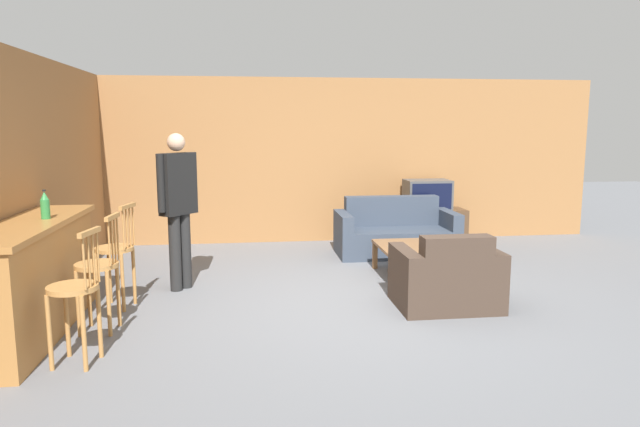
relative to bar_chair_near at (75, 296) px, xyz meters
The scene contains 15 objects.
ground_plane 2.64m from the bar_chair_near, 25.70° to the left, with size 24.00×24.00×0.00m, color slate.
wall_back 5.21m from the bar_chair_near, 63.16° to the left, with size 9.40×0.08×2.60m.
wall_left 2.63m from the bar_chair_near, 110.56° to the left, with size 0.08×8.48×2.60m.
bar_counter 0.89m from the bar_chair_near, 128.33° to the left, with size 0.55×2.17×1.03m.
bar_chair_near is the anchor object (origin of this frame).
bar_chair_mid 0.73m from the bar_chair_near, 89.98° to the left, with size 0.42×0.42×1.08m.
bar_chair_far 1.42m from the bar_chair_near, 90.01° to the left, with size 0.46×0.46×1.08m.
couch_far 4.93m from the bar_chair_near, 45.22° to the left, with size 1.72×0.84×0.82m.
armchair_near 3.50m from the bar_chair_near, 16.45° to the left, with size 1.02×0.80×0.80m.
coffee_table 3.94m from the bar_chair_near, 34.10° to the left, with size 0.64×1.00×0.39m.
tv_unit 5.93m from the bar_chair_near, 45.31° to the left, with size 1.23×0.48×0.54m.
tv 5.93m from the bar_chair_near, 45.29° to the left, with size 0.70×0.48×0.47m.
bottle 1.14m from the bar_chair_near, 118.22° to the left, with size 0.08×0.08×0.26m.
book_on_table 3.82m from the bar_chair_near, 34.34° to the left, with size 0.24×0.23×0.02m.
person_by_window 2.15m from the bar_chair_near, 74.36° to the left, with size 0.41×0.45×1.77m.
Camera 1 is at (-0.99, -5.58, 1.86)m, focal length 32.00 mm.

